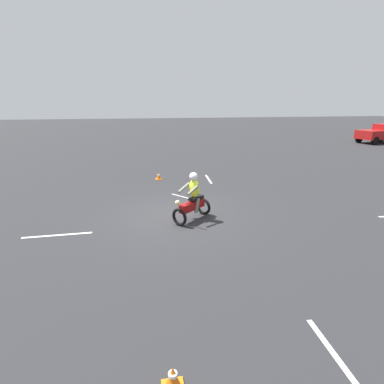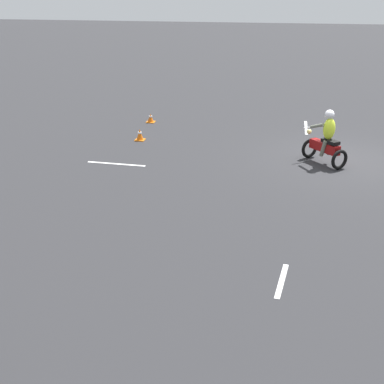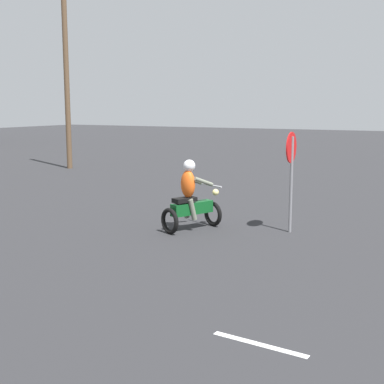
{
  "view_description": "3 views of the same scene",
  "coord_description": "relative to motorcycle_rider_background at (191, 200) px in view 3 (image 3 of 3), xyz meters",
  "views": [
    {
      "loc": [
        9.92,
        -1.19,
        3.94
      ],
      "look_at": [
        0.51,
        0.46,
        1.0
      ],
      "focal_mm": 28.0,
      "sensor_mm": 36.0,
      "label": 1
    },
    {
      "loc": [
        1.38,
        16.31,
        5.11
      ],
      "look_at": [
        3.49,
        5.81,
        0.9
      ],
      "focal_mm": 50.0,
      "sensor_mm": 36.0,
      "label": 2
    },
    {
      "loc": [
        -4.38,
        5.51,
        2.89
      ],
      "look_at": [
        6.47,
        11.17,
        0.9
      ],
      "focal_mm": 50.0,
      "sensor_mm": 36.0,
      "label": 3
    }
  ],
  "objects": [
    {
      "name": "utility_pole_near",
      "position": [
        8.42,
        10.78,
        3.65
      ],
      "size": [
        0.24,
        0.24,
        8.76
      ],
      "primitive_type": "cylinder",
      "color": "brown",
      "rests_on": "ground"
    },
    {
      "name": "motorcycle_rider_background",
      "position": [
        0.0,
        0.0,
        0.0
      ],
      "size": [
        1.54,
        1.12,
        1.66
      ],
      "rotation": [
        0.0,
        0.0,
        4.3
      ],
      "color": "black",
      "rests_on": "ground"
    },
    {
      "name": "stop_sign",
      "position": [
        0.88,
        -2.1,
        0.91
      ],
      "size": [
        0.7,
        0.08,
        2.3
      ],
      "color": "slate",
      "rests_on": "ground"
    },
    {
      "name": "lane_stripe_n",
      "position": [
        -4.99,
        -3.57,
        -0.72
      ],
      "size": [
        0.21,
        1.26,
        0.01
      ],
      "primitive_type": "cube",
      "rotation": [
        0.0,
        0.0,
        3.05
      ],
      "color": "silver",
      "rests_on": "ground"
    }
  ]
}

